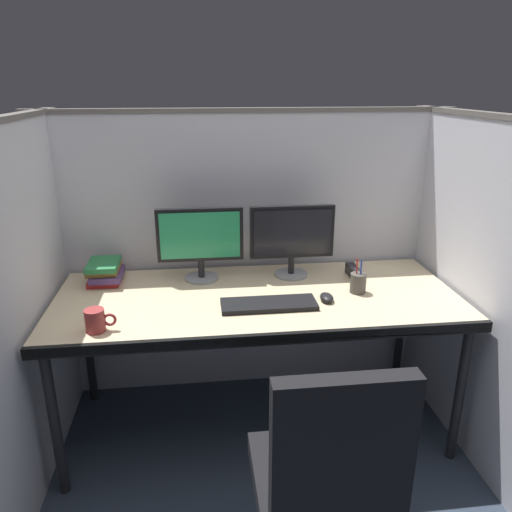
{
  "coord_description": "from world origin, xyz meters",
  "views": [
    {
      "loc": [
        -0.26,
        -1.82,
        1.69
      ],
      "look_at": [
        0.0,
        0.35,
        0.92
      ],
      "focal_mm": 34.56,
      "sensor_mm": 36.0,
      "label": 1
    }
  ],
  "objects_px": {
    "monitor_right": "(292,236)",
    "coffee_mug": "(96,320)",
    "computer_mouse": "(327,297)",
    "pen_cup": "(358,283)",
    "red_stapler": "(353,272)",
    "book_stack": "(105,272)",
    "keyboard_main": "(269,304)",
    "desk": "(258,306)",
    "monitor_left": "(200,239)"
  },
  "relations": [
    {
      "from": "red_stapler",
      "to": "book_stack",
      "type": "bearing_deg",
      "value": 176.02
    },
    {
      "from": "keyboard_main",
      "to": "pen_cup",
      "type": "relative_size",
      "value": 2.53
    },
    {
      "from": "monitor_left",
      "to": "keyboard_main",
      "type": "xyz_separation_m",
      "value": [
        0.29,
        -0.36,
        -0.2
      ]
    },
    {
      "from": "computer_mouse",
      "to": "coffee_mug",
      "type": "xyz_separation_m",
      "value": [
        -1.0,
        -0.17,
        0.03
      ]
    },
    {
      "from": "pen_cup",
      "to": "book_stack",
      "type": "xyz_separation_m",
      "value": [
        -1.22,
        0.28,
        0.01
      ]
    },
    {
      "from": "monitor_right",
      "to": "monitor_left",
      "type": "bearing_deg",
      "value": 179.56
    },
    {
      "from": "desk",
      "to": "computer_mouse",
      "type": "relative_size",
      "value": 19.79
    },
    {
      "from": "book_stack",
      "to": "keyboard_main",
      "type": "bearing_deg",
      "value": -26.7
    },
    {
      "from": "desk",
      "to": "computer_mouse",
      "type": "xyz_separation_m",
      "value": [
        0.31,
        -0.09,
        0.07
      ]
    },
    {
      "from": "desk",
      "to": "coffee_mug",
      "type": "xyz_separation_m",
      "value": [
        -0.69,
        -0.26,
        0.1
      ]
    },
    {
      "from": "monitor_right",
      "to": "pen_cup",
      "type": "xyz_separation_m",
      "value": [
        0.28,
        -0.25,
        -0.17
      ]
    },
    {
      "from": "red_stapler",
      "to": "book_stack",
      "type": "relative_size",
      "value": 0.66
    },
    {
      "from": "monitor_left",
      "to": "coffee_mug",
      "type": "relative_size",
      "value": 3.41
    },
    {
      "from": "coffee_mug",
      "to": "book_stack",
      "type": "distance_m",
      "value": 0.54
    },
    {
      "from": "coffee_mug",
      "to": "book_stack",
      "type": "xyz_separation_m",
      "value": [
        -0.05,
        0.54,
        0.01
      ]
    },
    {
      "from": "monitor_right",
      "to": "desk",
      "type": "bearing_deg",
      "value": -130.33
    },
    {
      "from": "desk",
      "to": "pen_cup",
      "type": "distance_m",
      "value": 0.49
    },
    {
      "from": "pen_cup",
      "to": "book_stack",
      "type": "distance_m",
      "value": 1.26
    },
    {
      "from": "monitor_right",
      "to": "coffee_mug",
      "type": "distance_m",
      "value": 1.04
    },
    {
      "from": "keyboard_main",
      "to": "red_stapler",
      "type": "distance_m",
      "value": 0.57
    },
    {
      "from": "computer_mouse",
      "to": "pen_cup",
      "type": "relative_size",
      "value": 0.57
    },
    {
      "from": "desk",
      "to": "pen_cup",
      "type": "xyz_separation_m",
      "value": [
        0.48,
        -0.01,
        0.1
      ]
    },
    {
      "from": "keyboard_main",
      "to": "book_stack",
      "type": "bearing_deg",
      "value": 153.3
    },
    {
      "from": "pen_cup",
      "to": "monitor_right",
      "type": "bearing_deg",
      "value": 137.84
    },
    {
      "from": "computer_mouse",
      "to": "coffee_mug",
      "type": "distance_m",
      "value": 1.02
    },
    {
      "from": "desk",
      "to": "monitor_left",
      "type": "distance_m",
      "value": 0.44
    },
    {
      "from": "monitor_right",
      "to": "keyboard_main",
      "type": "bearing_deg",
      "value": -115.21
    },
    {
      "from": "keyboard_main",
      "to": "pen_cup",
      "type": "xyz_separation_m",
      "value": [
        0.45,
        0.11,
        0.04
      ]
    },
    {
      "from": "red_stapler",
      "to": "book_stack",
      "type": "height_order",
      "value": "book_stack"
    },
    {
      "from": "monitor_left",
      "to": "red_stapler",
      "type": "height_order",
      "value": "monitor_left"
    },
    {
      "from": "keyboard_main",
      "to": "pen_cup",
      "type": "height_order",
      "value": "pen_cup"
    },
    {
      "from": "desk",
      "to": "book_stack",
      "type": "height_order",
      "value": "book_stack"
    },
    {
      "from": "desk",
      "to": "pen_cup",
      "type": "bearing_deg",
      "value": -1.06
    },
    {
      "from": "red_stapler",
      "to": "coffee_mug",
      "type": "bearing_deg",
      "value": -159.65
    },
    {
      "from": "pen_cup",
      "to": "book_stack",
      "type": "relative_size",
      "value": 0.74
    },
    {
      "from": "desk",
      "to": "coffee_mug",
      "type": "height_order",
      "value": "coffee_mug"
    },
    {
      "from": "monitor_left",
      "to": "pen_cup",
      "type": "relative_size",
      "value": 2.53
    },
    {
      "from": "coffee_mug",
      "to": "red_stapler",
      "type": "bearing_deg",
      "value": 20.35
    },
    {
      "from": "computer_mouse",
      "to": "pen_cup",
      "type": "bearing_deg",
      "value": 24.88
    },
    {
      "from": "monitor_right",
      "to": "computer_mouse",
      "type": "xyz_separation_m",
      "value": [
        0.1,
        -0.33,
        -0.2
      ]
    },
    {
      "from": "monitor_left",
      "to": "keyboard_main",
      "type": "relative_size",
      "value": 1.0
    },
    {
      "from": "keyboard_main",
      "to": "computer_mouse",
      "type": "relative_size",
      "value": 4.48
    },
    {
      "from": "book_stack",
      "to": "desk",
      "type": "bearing_deg",
      "value": -20.26
    },
    {
      "from": "desk",
      "to": "red_stapler",
      "type": "height_order",
      "value": "red_stapler"
    },
    {
      "from": "monitor_right",
      "to": "red_stapler",
      "type": "relative_size",
      "value": 2.87
    },
    {
      "from": "monitor_left",
      "to": "monitor_right",
      "type": "relative_size",
      "value": 1.0
    },
    {
      "from": "monitor_left",
      "to": "red_stapler",
      "type": "bearing_deg",
      "value": -4.44
    },
    {
      "from": "monitor_right",
      "to": "book_stack",
      "type": "distance_m",
      "value": 0.96
    },
    {
      "from": "computer_mouse",
      "to": "pen_cup",
      "type": "distance_m",
      "value": 0.19
    },
    {
      "from": "computer_mouse",
      "to": "book_stack",
      "type": "bearing_deg",
      "value": 160.95
    }
  ]
}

